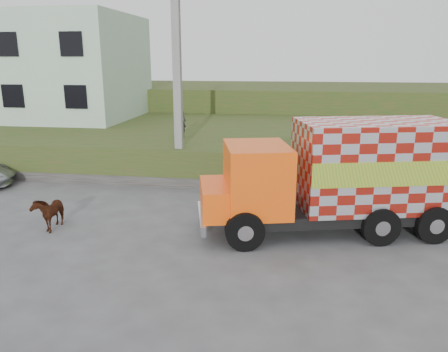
% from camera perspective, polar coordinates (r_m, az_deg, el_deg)
% --- Properties ---
extents(ground, '(120.00, 120.00, 0.00)m').
position_cam_1_polar(ground, '(13.68, -6.33, -6.46)').
color(ground, '#474749').
rests_on(ground, ground).
extents(embankment, '(40.00, 12.00, 1.50)m').
position_cam_1_polar(embankment, '(22.93, -0.08, 4.42)').
color(embankment, '#274B19').
rests_on(embankment, ground).
extents(embankment_far, '(40.00, 12.00, 3.00)m').
position_cam_1_polar(embankment_far, '(34.63, 2.91, 9.29)').
color(embankment_far, '#274B19').
rests_on(embankment_far, ground).
extents(retaining_strip, '(16.00, 0.50, 0.40)m').
position_cam_1_polar(retaining_strip, '(17.98, -9.15, -0.59)').
color(retaining_strip, '#595651').
rests_on(retaining_strip, ground).
extents(building, '(10.00, 8.00, 6.00)m').
position_cam_1_polar(building, '(29.07, -21.70, 13.09)').
color(building, '#B2D1B4').
rests_on(building, embankment).
extents(utility_pole, '(1.20, 0.30, 8.00)m').
position_cam_1_polar(utility_pole, '(17.46, -6.09, 11.97)').
color(utility_pole, gray).
rests_on(utility_pole, ground).
extents(cargo_truck, '(7.71, 4.00, 3.29)m').
position_cam_1_polar(cargo_truck, '(13.17, 15.04, 0.00)').
color(cargo_truck, black).
rests_on(cargo_truck, ground).
extents(cow, '(0.67, 1.31, 1.07)m').
position_cam_1_polar(cow, '(14.25, -21.85, -4.32)').
color(cow, '#371A0D').
rests_on(cow, ground).
extents(pedestrian, '(0.62, 0.48, 1.49)m').
position_cam_1_polar(pedestrian, '(20.08, -5.77, 7.14)').
color(pedestrian, '#312E2B').
rests_on(pedestrian, embankment).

